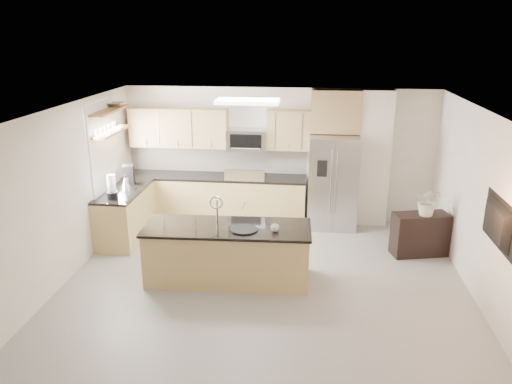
# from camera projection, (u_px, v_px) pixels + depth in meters

# --- Properties ---
(floor) EXTENTS (6.50, 6.50, 0.00)m
(floor) POSITION_uv_depth(u_px,v_px,m) (262.00, 297.00, 7.14)
(floor) COLOR gray
(floor) RESTS_ON ground
(ceiling) EXTENTS (6.00, 6.50, 0.02)m
(ceiling) POSITION_uv_depth(u_px,v_px,m) (263.00, 116.00, 6.32)
(ceiling) COLOR silver
(ceiling) RESTS_ON wall_back
(wall_back) EXTENTS (6.00, 0.02, 2.60)m
(wall_back) POSITION_uv_depth(u_px,v_px,m) (279.00, 155.00, 9.80)
(wall_back) COLOR white
(wall_back) RESTS_ON floor
(wall_front) EXTENTS (6.00, 0.02, 2.60)m
(wall_front) POSITION_uv_depth(u_px,v_px,m) (219.00, 366.00, 3.66)
(wall_front) COLOR white
(wall_front) RESTS_ON floor
(wall_left) EXTENTS (0.02, 6.50, 2.60)m
(wall_left) POSITION_uv_depth(u_px,v_px,m) (51.00, 204.00, 7.05)
(wall_left) COLOR white
(wall_left) RESTS_ON floor
(wall_right) EXTENTS (0.02, 6.50, 2.60)m
(wall_right) POSITION_uv_depth(u_px,v_px,m) (494.00, 221.00, 6.42)
(wall_right) COLOR white
(wall_right) RESTS_ON floor
(back_counter) EXTENTS (3.55, 0.66, 1.44)m
(back_counter) POSITION_uv_depth(u_px,v_px,m) (215.00, 197.00, 9.88)
(back_counter) COLOR tan
(back_counter) RESTS_ON floor
(left_counter) EXTENTS (0.66, 1.50, 0.92)m
(left_counter) POSITION_uv_depth(u_px,v_px,m) (125.00, 214.00, 9.02)
(left_counter) COLOR tan
(left_counter) RESTS_ON floor
(range) EXTENTS (0.76, 0.64, 1.14)m
(range) POSITION_uv_depth(u_px,v_px,m) (246.00, 199.00, 9.81)
(range) COLOR black
(range) RESTS_ON floor
(upper_cabinets) EXTENTS (3.50, 0.33, 0.75)m
(upper_cabinets) POSITION_uv_depth(u_px,v_px,m) (211.00, 128.00, 9.62)
(upper_cabinets) COLOR tan
(upper_cabinets) RESTS_ON wall_back
(microwave) EXTENTS (0.76, 0.40, 0.40)m
(microwave) POSITION_uv_depth(u_px,v_px,m) (247.00, 140.00, 9.57)
(microwave) COLOR #A6A6A8
(microwave) RESTS_ON upper_cabinets
(refrigerator) EXTENTS (0.92, 0.78, 1.78)m
(refrigerator) POSITION_uv_depth(u_px,v_px,m) (333.00, 182.00, 9.46)
(refrigerator) COLOR #A6A6A8
(refrigerator) RESTS_ON floor
(partition_column) EXTENTS (0.60, 0.30, 2.60)m
(partition_column) POSITION_uv_depth(u_px,v_px,m) (374.00, 159.00, 9.47)
(partition_column) COLOR white
(partition_column) RESTS_ON floor
(window) EXTENTS (0.04, 1.15, 1.65)m
(window) POSITION_uv_depth(u_px,v_px,m) (103.00, 150.00, 8.68)
(window) COLOR white
(window) RESTS_ON wall_left
(shelf_lower) EXTENTS (0.30, 1.20, 0.04)m
(shelf_lower) POSITION_uv_depth(u_px,v_px,m) (111.00, 132.00, 8.67)
(shelf_lower) COLOR brown
(shelf_lower) RESTS_ON wall_left
(shelf_upper) EXTENTS (0.30, 1.20, 0.04)m
(shelf_upper) POSITION_uv_depth(u_px,v_px,m) (109.00, 110.00, 8.55)
(shelf_upper) COLOR brown
(shelf_upper) RESTS_ON wall_left
(ceiling_fixture) EXTENTS (1.00, 0.50, 0.06)m
(ceiling_fixture) POSITION_uv_depth(u_px,v_px,m) (248.00, 101.00, 7.89)
(ceiling_fixture) COLOR white
(ceiling_fixture) RESTS_ON ceiling
(island) EXTENTS (2.51, 0.99, 1.28)m
(island) POSITION_uv_depth(u_px,v_px,m) (228.00, 253.00, 7.53)
(island) COLOR tan
(island) RESTS_ON floor
(credenza) EXTENTS (0.97, 0.58, 0.73)m
(credenza) POSITION_uv_depth(u_px,v_px,m) (420.00, 234.00, 8.38)
(credenza) COLOR black
(credenza) RESTS_ON floor
(cup) EXTENTS (0.14, 0.14, 0.10)m
(cup) POSITION_uv_depth(u_px,v_px,m) (275.00, 228.00, 7.21)
(cup) COLOR silver
(cup) RESTS_ON island
(platter) EXTENTS (0.49, 0.49, 0.02)m
(platter) POSITION_uv_depth(u_px,v_px,m) (244.00, 229.00, 7.26)
(platter) COLOR black
(platter) RESTS_ON island
(blender) EXTENTS (0.18, 0.18, 0.42)m
(blender) POSITION_uv_depth(u_px,v_px,m) (112.00, 189.00, 8.36)
(blender) COLOR black
(blender) RESTS_ON left_counter
(kettle) EXTENTS (0.22, 0.22, 0.27)m
(kettle) POSITION_uv_depth(u_px,v_px,m) (126.00, 184.00, 8.84)
(kettle) COLOR #A6A6A8
(kettle) RESTS_ON left_counter
(coffee_maker) EXTENTS (0.23, 0.27, 0.36)m
(coffee_maker) POSITION_uv_depth(u_px,v_px,m) (129.00, 175.00, 9.17)
(coffee_maker) COLOR black
(coffee_maker) RESTS_ON left_counter
(bowl) EXTENTS (0.44, 0.44, 0.10)m
(bowl) POSITION_uv_depth(u_px,v_px,m) (116.00, 104.00, 8.84)
(bowl) COLOR #A6A6A8
(bowl) RESTS_ON shelf_upper
(flower_vase) EXTENTS (0.84, 0.79, 0.74)m
(flower_vase) POSITION_uv_depth(u_px,v_px,m) (429.00, 194.00, 8.09)
(flower_vase) COLOR beige
(flower_vase) RESTS_ON credenza
(television) EXTENTS (0.14, 1.08, 0.62)m
(television) POSITION_uv_depth(u_px,v_px,m) (493.00, 223.00, 6.22)
(television) COLOR black
(television) RESTS_ON wall_right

